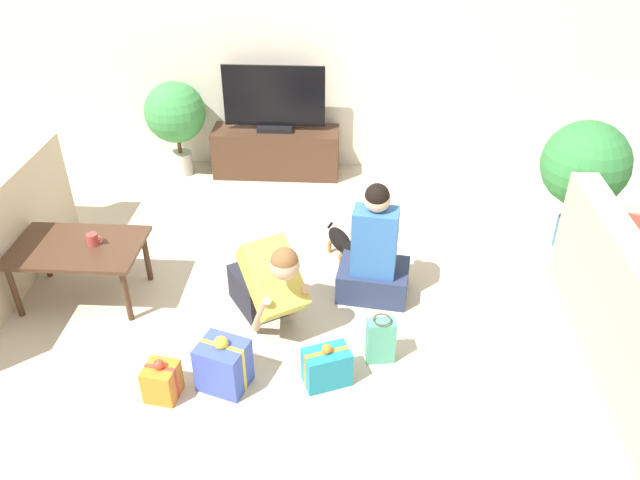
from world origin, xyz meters
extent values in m
plane|color=beige|center=(0.00, 0.00, 0.00)|extent=(16.00, 16.00, 0.00)
cube|color=silver|center=(0.00, 2.63, 1.30)|extent=(8.40, 0.06, 2.60)
cube|color=#C6B293|center=(-2.47, 1.19, 0.32)|extent=(0.85, 0.16, 0.64)
cube|color=#C6B293|center=(2.15, -0.26, 0.67)|extent=(0.20, 2.06, 0.42)
cube|color=#C6B293|center=(2.47, 0.70, 0.32)|extent=(0.85, 0.16, 0.64)
cube|color=red|center=(2.35, 0.21, 0.61)|extent=(0.18, 0.34, 0.32)
cube|color=#472D1E|center=(-1.55, 0.21, 0.45)|extent=(0.94, 0.61, 0.03)
cylinder|color=#472D1E|center=(-1.96, -0.04, 0.22)|extent=(0.04, 0.04, 0.43)
cylinder|color=#472D1E|center=(-1.14, -0.04, 0.22)|extent=(0.04, 0.04, 0.43)
cylinder|color=#472D1E|center=(-1.96, 0.45, 0.22)|extent=(0.04, 0.04, 0.43)
cylinder|color=#472D1E|center=(-1.14, 0.45, 0.22)|extent=(0.04, 0.04, 0.43)
cube|color=#472D1E|center=(-0.36, 2.36, 0.24)|extent=(1.27, 0.40, 0.49)
cube|color=black|center=(-0.36, 2.36, 0.51)|extent=(0.35, 0.20, 0.05)
cube|color=black|center=(-0.36, 2.36, 0.84)|extent=(1.00, 0.03, 0.60)
cylinder|color=#336B84|center=(2.27, 1.13, 0.14)|extent=(0.21, 0.21, 0.28)
cylinder|color=brown|center=(2.27, 1.13, 0.38)|extent=(0.04, 0.04, 0.21)
sphere|color=#337F3D|center=(2.27, 1.13, 0.78)|extent=(0.69, 0.69, 0.69)
cylinder|color=beige|center=(-1.34, 2.31, 0.12)|extent=(0.22, 0.22, 0.23)
cylinder|color=brown|center=(-1.34, 2.31, 0.32)|extent=(0.04, 0.04, 0.18)
sphere|color=#3D8E47|center=(-1.34, 2.31, 0.67)|extent=(0.60, 0.60, 0.60)
cube|color=#23232D|center=(-0.25, 0.18, 0.14)|extent=(0.48, 0.53, 0.28)
cube|color=gold|center=(-0.09, -0.08, 0.45)|extent=(0.55, 0.61, 0.48)
sphere|color=tan|center=(0.02, -0.24, 0.67)|extent=(0.20, 0.20, 0.20)
sphere|color=brown|center=(0.02, -0.24, 0.70)|extent=(0.18, 0.18, 0.18)
cylinder|color=tan|center=(-0.15, -0.24, 0.25)|extent=(0.20, 0.27, 0.43)
cylinder|color=tan|center=(0.09, -0.08, 0.25)|extent=(0.20, 0.27, 0.43)
cube|color=#283351|center=(0.61, 0.38, 0.12)|extent=(0.57, 0.47, 0.24)
cube|color=#3366AD|center=(0.61, 0.32, 0.50)|extent=(0.34, 0.24, 0.53)
sphere|color=beige|center=(0.61, 0.33, 0.85)|extent=(0.19, 0.19, 0.19)
sphere|color=black|center=(0.61, 0.32, 0.88)|extent=(0.17, 0.17, 0.17)
cylinder|color=beige|center=(0.76, 0.51, 0.42)|extent=(0.09, 0.27, 0.06)
cylinder|color=beige|center=(0.51, 0.54, 0.42)|extent=(0.09, 0.27, 0.06)
ellipsoid|color=black|center=(0.35, 0.84, 0.18)|extent=(0.27, 0.37, 0.15)
sphere|color=black|center=(0.44, 0.65, 0.22)|extent=(0.13, 0.13, 0.13)
sphere|color=olive|center=(0.46, 0.61, 0.21)|extent=(0.06, 0.06, 0.06)
cylinder|color=black|center=(0.26, 1.01, 0.21)|extent=(0.06, 0.09, 0.10)
cylinder|color=olive|center=(0.36, 0.72, 0.05)|extent=(0.03, 0.03, 0.10)
cylinder|color=olive|center=(0.43, 0.76, 0.05)|extent=(0.03, 0.03, 0.10)
cylinder|color=olive|center=(0.26, 0.92, 0.05)|extent=(0.03, 0.03, 0.10)
cylinder|color=olive|center=(0.33, 0.95, 0.05)|extent=(0.03, 0.03, 0.10)
cube|color=#3D51BC|center=(-0.34, -0.64, 0.16)|extent=(0.36, 0.33, 0.33)
cube|color=yellow|center=(-0.34, -0.64, 0.16)|extent=(0.29, 0.12, 0.33)
sphere|color=yellow|center=(-0.34, -0.64, 0.35)|extent=(0.09, 0.09, 0.09)
cube|color=teal|center=(0.31, -0.58, 0.13)|extent=(0.34, 0.28, 0.25)
cube|color=orange|center=(0.31, -0.58, 0.13)|extent=(0.28, 0.14, 0.26)
sphere|color=orange|center=(0.31, -0.58, 0.28)|extent=(0.06, 0.06, 0.06)
cube|color=orange|center=(-0.71, -0.75, 0.12)|extent=(0.22, 0.22, 0.23)
cube|color=red|center=(-0.71, -0.75, 0.12)|extent=(0.20, 0.06, 0.24)
sphere|color=red|center=(-0.71, -0.75, 0.26)|extent=(0.07, 0.07, 0.07)
cube|color=#4CA384|center=(0.65, -0.35, 0.16)|extent=(0.20, 0.13, 0.32)
torus|color=#4C3823|center=(0.65, -0.35, 0.34)|extent=(0.14, 0.14, 0.01)
cylinder|color=#B23D38|center=(-1.43, 0.23, 0.51)|extent=(0.08, 0.08, 0.09)
torus|color=#B23D38|center=(-1.38, 0.23, 0.51)|extent=(0.06, 0.01, 0.06)
camera|label=1|loc=(0.43, -3.46, 2.95)|focal=35.00mm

